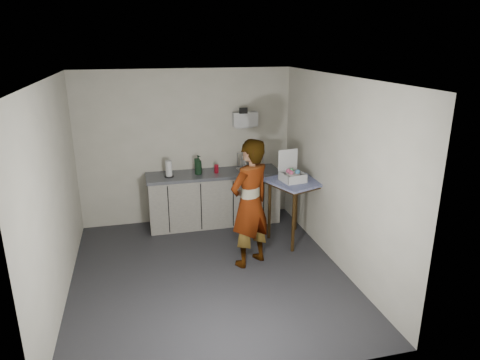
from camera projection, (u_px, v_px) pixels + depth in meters
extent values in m
plane|color=#29292E|center=(209.00, 274.00, 5.80)|extent=(4.00, 4.00, 0.00)
cube|color=beige|center=(187.00, 147.00, 7.24)|extent=(3.60, 0.02, 2.60)
cube|color=beige|center=(337.00, 173.00, 5.81)|extent=(0.02, 4.00, 2.60)
cube|color=beige|center=(55.00, 195.00, 4.99)|extent=(0.02, 4.00, 2.60)
cube|color=silver|center=(204.00, 79.00, 5.00)|extent=(3.60, 4.00, 0.01)
cube|color=black|center=(215.00, 220.00, 7.45)|extent=(2.20, 0.52, 0.08)
cube|color=#B0A99C|center=(214.00, 199.00, 7.33)|extent=(2.20, 0.58, 0.86)
cube|color=#51535C|center=(214.00, 174.00, 7.19)|extent=(2.24, 0.62, 0.05)
cube|color=black|center=(169.00, 210.00, 6.88)|extent=(0.02, 0.01, 0.80)
cube|color=black|center=(201.00, 207.00, 7.00)|extent=(0.02, 0.01, 0.80)
cube|color=black|center=(233.00, 204.00, 7.12)|extent=(0.01, 0.01, 0.80)
cube|color=black|center=(264.00, 201.00, 7.25)|extent=(0.02, 0.01, 0.80)
cube|color=white|center=(245.00, 119.00, 7.26)|extent=(0.42, 0.16, 0.24)
cube|color=white|center=(244.00, 127.00, 7.35)|extent=(0.30, 0.06, 0.04)
cube|color=black|center=(243.00, 111.00, 7.12)|extent=(0.14, 0.02, 0.10)
cylinder|color=#36200C|center=(293.00, 223.00, 6.30)|extent=(0.05, 0.05, 0.91)
cylinder|color=#36200C|center=(321.00, 215.00, 6.61)|extent=(0.05, 0.05, 0.91)
cylinder|color=#36200C|center=(269.00, 211.00, 6.74)|extent=(0.05, 0.05, 0.91)
cylinder|color=#36200C|center=(296.00, 204.00, 7.05)|extent=(0.05, 0.05, 0.91)
cube|color=#36200C|center=(296.00, 184.00, 6.53)|extent=(0.88, 0.88, 0.05)
cube|color=navy|center=(296.00, 181.00, 6.52)|extent=(0.99, 0.99, 0.03)
imported|color=#B2A593|center=(250.00, 204.00, 5.82)|extent=(0.79, 0.70, 1.81)
imported|color=black|center=(198.00, 165.00, 7.04)|extent=(0.17, 0.17, 0.32)
cylinder|color=red|center=(216.00, 169.00, 7.15)|extent=(0.07, 0.07, 0.14)
cylinder|color=black|center=(197.00, 166.00, 7.06)|extent=(0.08, 0.08, 0.27)
cylinder|color=black|center=(169.00, 176.00, 6.96)|extent=(0.15, 0.15, 0.01)
cylinder|color=white|center=(169.00, 168.00, 6.92)|extent=(0.10, 0.10, 0.26)
cube|color=silver|center=(250.00, 170.00, 7.28)|extent=(0.42, 0.31, 0.02)
cylinder|color=silver|center=(241.00, 165.00, 7.07)|extent=(0.01, 0.01, 0.27)
cylinder|color=silver|center=(263.00, 163.00, 7.16)|extent=(0.01, 0.01, 0.27)
cylinder|color=silver|center=(237.00, 160.00, 7.32)|extent=(0.01, 0.01, 0.27)
cylinder|color=silver|center=(258.00, 159.00, 7.41)|extent=(0.01, 0.01, 0.27)
cylinder|color=white|center=(244.00, 163.00, 7.22)|extent=(0.05, 0.23, 0.23)
cylinder|color=white|center=(249.00, 163.00, 7.24)|extent=(0.05, 0.23, 0.23)
cylinder|color=white|center=(253.00, 163.00, 7.26)|extent=(0.05, 0.23, 0.23)
cube|color=white|center=(293.00, 181.00, 6.47)|extent=(0.37, 0.37, 0.01)
cube|color=white|center=(298.00, 180.00, 6.31)|extent=(0.32, 0.06, 0.12)
cube|color=white|center=(288.00, 174.00, 6.58)|extent=(0.32, 0.06, 0.12)
cube|color=white|center=(283.00, 178.00, 6.39)|extent=(0.06, 0.32, 0.12)
cube|color=white|center=(302.00, 175.00, 6.50)|extent=(0.06, 0.32, 0.12)
cube|color=white|center=(288.00, 160.00, 6.52)|extent=(0.32, 0.06, 0.33)
cylinder|color=white|center=(293.00, 177.00, 6.44)|extent=(0.22, 0.22, 0.12)
sphere|color=#E25383|center=(291.00, 173.00, 6.37)|extent=(0.07, 0.07, 0.07)
sphere|color=#50A0DB|center=(298.00, 172.00, 6.40)|extent=(0.07, 0.07, 0.07)
sphere|color=#57D375|center=(291.00, 171.00, 6.47)|extent=(0.07, 0.07, 0.07)
sphere|color=#E25383|center=(289.00, 171.00, 6.44)|extent=(0.07, 0.07, 0.07)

